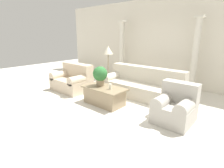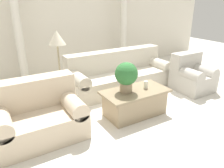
{
  "view_description": "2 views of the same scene",
  "coord_description": "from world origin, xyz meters",
  "px_view_note": "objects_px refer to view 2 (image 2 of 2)",
  "views": [
    {
      "loc": [
        3.16,
        -3.63,
        1.88
      ],
      "look_at": [
        0.15,
        -0.17,
        0.57
      ],
      "focal_mm": 28.0,
      "sensor_mm": 36.0,
      "label": 1
    },
    {
      "loc": [
        -2.24,
        -3.27,
        2.07
      ],
      "look_at": [
        -0.17,
        0.22,
        0.47
      ],
      "focal_mm": 35.0,
      "sensor_mm": 36.0,
      "label": 2
    }
  ],
  "objects_px": {
    "floor_lamp": "(57,43)",
    "armchair": "(192,75)",
    "loveseat": "(38,115)",
    "coffee_table": "(135,102)",
    "potted_plant": "(126,75)",
    "sofa_long": "(119,74)"
  },
  "relations": [
    {
      "from": "coffee_table",
      "to": "potted_plant",
      "type": "distance_m",
      "value": 0.59
    },
    {
      "from": "coffee_table",
      "to": "potted_plant",
      "type": "height_order",
      "value": "potted_plant"
    },
    {
      "from": "loveseat",
      "to": "coffee_table",
      "type": "relative_size",
      "value": 1.08
    },
    {
      "from": "armchair",
      "to": "sofa_long",
      "type": "bearing_deg",
      "value": 146.29
    },
    {
      "from": "coffee_table",
      "to": "floor_lamp",
      "type": "distance_m",
      "value": 1.89
    },
    {
      "from": "loveseat",
      "to": "coffee_table",
      "type": "xyz_separation_m",
      "value": [
        1.71,
        -0.23,
        -0.11
      ]
    },
    {
      "from": "sofa_long",
      "to": "potted_plant",
      "type": "bearing_deg",
      "value": -117.43
    },
    {
      "from": "coffee_table",
      "to": "armchair",
      "type": "bearing_deg",
      "value": 8.93
    },
    {
      "from": "coffee_table",
      "to": "armchair",
      "type": "xyz_separation_m",
      "value": [
        1.88,
        0.3,
        0.11
      ]
    },
    {
      "from": "sofa_long",
      "to": "potted_plant",
      "type": "distance_m",
      "value": 1.44
    },
    {
      "from": "sofa_long",
      "to": "coffee_table",
      "type": "distance_m",
      "value": 1.33
    },
    {
      "from": "coffee_table",
      "to": "armchair",
      "type": "distance_m",
      "value": 1.91
    },
    {
      "from": "sofa_long",
      "to": "coffee_table",
      "type": "height_order",
      "value": "sofa_long"
    },
    {
      "from": "potted_plant",
      "to": "floor_lamp",
      "type": "distance_m",
      "value": 1.53
    },
    {
      "from": "loveseat",
      "to": "floor_lamp",
      "type": "relative_size",
      "value": 0.89
    },
    {
      "from": "loveseat",
      "to": "coffee_table",
      "type": "bearing_deg",
      "value": -7.5
    },
    {
      "from": "potted_plant",
      "to": "floor_lamp",
      "type": "xyz_separation_m",
      "value": [
        -0.81,
        1.22,
        0.44
      ]
    },
    {
      "from": "loveseat",
      "to": "floor_lamp",
      "type": "xyz_separation_m",
      "value": [
        0.72,
        1.04,
        0.88
      ]
    },
    {
      "from": "coffee_table",
      "to": "floor_lamp",
      "type": "xyz_separation_m",
      "value": [
        -0.99,
        1.26,
        0.99
      ]
    },
    {
      "from": "armchair",
      "to": "floor_lamp",
      "type": "bearing_deg",
      "value": 161.42
    },
    {
      "from": "potted_plant",
      "to": "floor_lamp",
      "type": "bearing_deg",
      "value": 123.51
    },
    {
      "from": "floor_lamp",
      "to": "armchair",
      "type": "relative_size",
      "value": 1.72
    }
  ]
}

